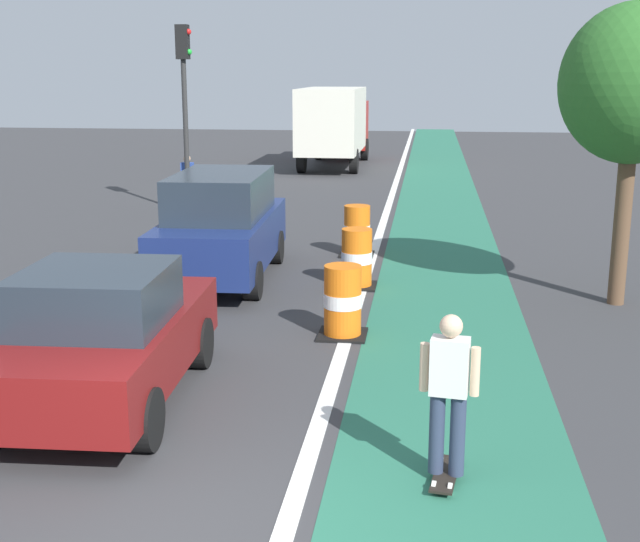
{
  "coord_description": "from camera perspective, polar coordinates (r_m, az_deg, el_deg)",
  "views": [
    {
      "loc": [
        2.05,
        -6.17,
        3.9
      ],
      "look_at": [
        0.54,
        5.39,
        1.1
      ],
      "focal_mm": 46.88,
      "sensor_mm": 36.0,
      "label": 1
    }
  ],
  "objects": [
    {
      "name": "ground_plane",
      "position": [
        7.58,
        -9.85,
        -17.69
      ],
      "size": [
        100.0,
        100.0,
        0.0
      ],
      "primitive_type": "plane",
      "color": "#38383A"
    },
    {
      "name": "traffic_barrel_mid",
      "position": [
        15.37,
        2.52,
        0.84
      ],
      "size": [
        0.73,
        0.73,
        1.09
      ],
      "color": "orange",
      "rests_on": "ground"
    },
    {
      "name": "bike_lane_strip",
      "position": [
        18.58,
        8.34,
        1.26
      ],
      "size": [
        2.5,
        80.0,
        0.01
      ],
      "primitive_type": "cube",
      "color": "#286B51",
      "rests_on": "ground"
    },
    {
      "name": "traffic_barrel_front",
      "position": [
        12.5,
        1.56,
        -2.13
      ],
      "size": [
        0.73,
        0.73,
        1.09
      ],
      "color": "orange",
      "rests_on": "ground"
    },
    {
      "name": "traffic_light_corner",
      "position": [
        23.46,
        -9.24,
        12.37
      ],
      "size": [
        0.41,
        0.32,
        5.1
      ],
      "color": "#2D2D2D",
      "rests_on": "ground"
    },
    {
      "name": "parked_sedan_nearest",
      "position": [
        10.24,
        -14.55,
        -4.37
      ],
      "size": [
        2.06,
        4.18,
        1.7
      ],
      "color": "maroon",
      "rests_on": "ground"
    },
    {
      "name": "traffic_barrel_back",
      "position": [
        18.03,
        2.54,
        2.73
      ],
      "size": [
        0.73,
        0.73,
        1.09
      ],
      "color": "orange",
      "rests_on": "ground"
    },
    {
      "name": "street_tree_sidewalk",
      "position": [
        14.75,
        20.63,
        11.77
      ],
      "size": [
        2.4,
        2.4,
        5.0
      ],
      "color": "brown",
      "rests_on": "ground"
    },
    {
      "name": "delivery_truck_down_block",
      "position": [
        34.9,
        0.99,
        10.14
      ],
      "size": [
        2.39,
        7.61,
        3.23
      ],
      "color": "silver",
      "rests_on": "ground"
    },
    {
      "name": "skateboarder_on_lane",
      "position": [
        8.13,
        8.78,
        -8.23
      ],
      "size": [
        0.57,
        0.82,
        1.69
      ],
      "color": "black",
      "rests_on": "ground"
    },
    {
      "name": "lane_divider_stripe",
      "position": [
        18.61,
        3.72,
        1.4
      ],
      "size": [
        0.2,
        80.0,
        0.01
      ],
      "primitive_type": "cube",
      "color": "silver",
      "rests_on": "ground"
    },
    {
      "name": "pedestrian_crossing",
      "position": [
        23.89,
        -9.01,
        6.05
      ],
      "size": [
        0.34,
        0.2,
        1.61
      ],
      "color": "#33333D",
      "rests_on": "ground"
    },
    {
      "name": "parked_suv_second",
      "position": [
        15.98,
        -6.72,
        3.09
      ],
      "size": [
        2.06,
        4.67,
        2.04
      ],
      "color": "navy",
      "rests_on": "ground"
    }
  ]
}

